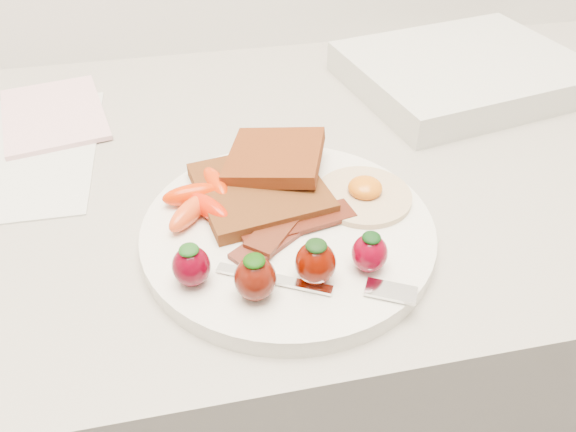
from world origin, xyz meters
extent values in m
cube|color=gray|center=(0.00, 1.70, 0.45)|extent=(2.00, 0.60, 0.90)
cylinder|color=white|center=(0.02, 1.56, 0.91)|extent=(0.27, 0.27, 0.02)
cube|color=#391806|center=(0.00, 1.61, 0.93)|extent=(0.13, 0.13, 0.01)
cube|color=#461404|center=(0.02, 1.64, 0.94)|extent=(0.12, 0.12, 0.02)
cylinder|color=beige|center=(0.10, 1.58, 0.92)|extent=(0.10, 0.10, 0.01)
ellipsoid|color=orange|center=(0.10, 1.59, 0.93)|extent=(0.04, 0.04, 0.02)
cube|color=black|center=(0.01, 1.55, 0.92)|extent=(0.10, 0.08, 0.00)
cube|color=black|center=(0.03, 1.55, 0.92)|extent=(0.11, 0.05, 0.00)
cube|color=#491310|center=(0.02, 1.56, 0.92)|extent=(0.09, 0.10, 0.00)
ellipsoid|color=red|center=(-0.06, 1.61, 0.93)|extent=(0.06, 0.02, 0.02)
ellipsoid|color=red|center=(-0.05, 1.59, 0.93)|extent=(0.05, 0.06, 0.02)
ellipsoid|color=#E84718|center=(-0.07, 1.58, 0.93)|extent=(0.05, 0.05, 0.02)
ellipsoid|color=red|center=(-0.04, 1.62, 0.93)|extent=(0.03, 0.06, 0.02)
ellipsoid|color=#52000E|center=(-0.07, 1.51, 0.94)|extent=(0.03, 0.03, 0.03)
ellipsoid|color=#174613|center=(-0.07, 1.51, 0.95)|extent=(0.02, 0.02, 0.01)
ellipsoid|color=#4B0D05|center=(-0.02, 1.48, 0.94)|extent=(0.03, 0.03, 0.04)
ellipsoid|color=#0D3904|center=(-0.02, 1.48, 0.96)|extent=(0.02, 0.02, 0.01)
ellipsoid|color=#4C0900|center=(0.03, 1.49, 0.94)|extent=(0.03, 0.03, 0.04)
ellipsoid|color=black|center=(0.03, 1.49, 0.96)|extent=(0.02, 0.02, 0.01)
ellipsoid|color=#690012|center=(0.08, 1.49, 0.93)|extent=(0.03, 0.03, 0.03)
ellipsoid|color=black|center=(0.08, 1.49, 0.95)|extent=(0.02, 0.02, 0.01)
cube|color=white|center=(-0.01, 1.49, 0.92)|extent=(0.09, 0.05, 0.00)
cube|color=silver|center=(0.08, 1.46, 0.92)|extent=(0.04, 0.04, 0.00)
cube|color=silver|center=(-0.26, 1.77, 0.90)|extent=(0.20, 0.26, 0.00)
cube|color=beige|center=(-0.22, 1.84, 0.91)|extent=(0.15, 0.19, 0.01)
cube|color=beige|center=(0.32, 1.82, 0.92)|extent=(0.33, 0.29, 0.04)
camera|label=1|loc=(-0.06, 1.18, 1.25)|focal=35.00mm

